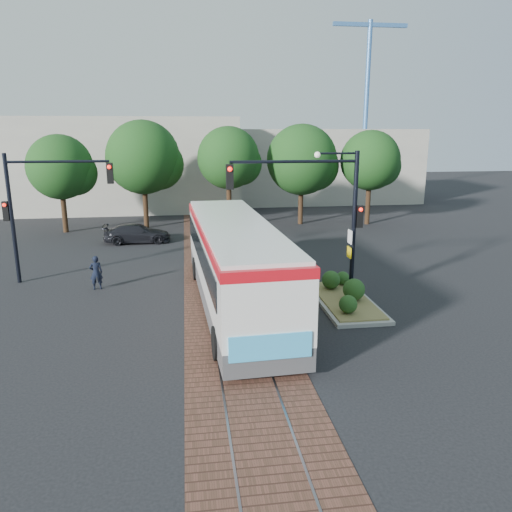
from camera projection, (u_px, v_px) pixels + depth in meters
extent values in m
plane|color=black|center=(227.00, 301.00, 21.00)|extent=(120.00, 120.00, 0.00)
cube|color=brown|center=(221.00, 274.00, 24.83)|extent=(3.60, 40.00, 0.01)
cube|color=slate|center=(205.00, 275.00, 24.73)|extent=(0.06, 40.00, 0.01)
cube|color=slate|center=(236.00, 273.00, 24.93)|extent=(0.06, 40.00, 0.01)
cylinder|color=#382314|center=(64.00, 212.00, 34.64)|extent=(0.36, 0.36, 2.86)
sphere|color=#113814|center=(60.00, 167.00, 33.88)|extent=(4.40, 4.40, 4.40)
cylinder|color=#382314|center=(146.00, 207.00, 36.12)|extent=(0.36, 0.36, 3.12)
sphere|color=#113814|center=(143.00, 157.00, 35.25)|extent=(5.20, 5.20, 5.20)
cylinder|color=#382314|center=(229.00, 205.00, 36.13)|extent=(0.36, 0.36, 3.39)
sphere|color=#113814|center=(228.00, 158.00, 35.30)|extent=(4.40, 4.40, 4.40)
cylinder|color=#382314|center=(301.00, 205.00, 37.70)|extent=(0.36, 0.36, 2.86)
sphere|color=#113814|center=(302.00, 160.00, 36.86)|extent=(5.20, 5.20, 5.20)
cylinder|color=#382314|center=(368.00, 204.00, 37.58)|extent=(0.36, 0.36, 3.12)
sphere|color=#113814|center=(370.00, 160.00, 36.78)|extent=(4.40, 4.40, 4.40)
cube|color=#ADA899|center=(114.00, 163.00, 45.79)|extent=(22.00, 12.00, 8.00)
cube|color=#ADA899|center=(320.00, 165.00, 50.53)|extent=(18.00, 10.00, 7.00)
cylinder|color=#3F72B2|center=(366.00, 110.00, 53.81)|extent=(0.50, 0.50, 18.00)
cube|color=#3F72B2|center=(370.00, 25.00, 51.70)|extent=(8.00, 0.40, 0.40)
cube|color=#424244|center=(236.00, 293.00, 20.22)|extent=(3.36, 13.08, 0.76)
cube|color=white|center=(235.00, 259.00, 19.87)|extent=(3.39, 13.08, 2.05)
cube|color=black|center=(234.00, 249.00, 20.10)|extent=(3.38, 11.79, 0.97)
cube|color=red|center=(235.00, 230.00, 19.57)|extent=(3.43, 13.09, 0.32)
cube|color=white|center=(235.00, 224.00, 19.52)|extent=(3.28, 12.65, 0.15)
cube|color=black|center=(269.00, 301.00, 13.75)|extent=(1.73, 0.22, 0.97)
cube|color=#37A4DF|center=(271.00, 347.00, 13.90)|extent=(2.38, 0.19, 0.76)
cube|color=orange|center=(275.00, 280.00, 19.26)|extent=(0.32, 4.86, 1.19)
cylinder|color=black|center=(219.00, 343.00, 15.58)|extent=(0.43, 1.10, 1.08)
cylinder|color=black|center=(296.00, 337.00, 16.04)|extent=(0.43, 1.10, 1.08)
cylinder|color=black|center=(197.00, 268.00, 23.90)|extent=(0.43, 1.10, 1.08)
cylinder|color=black|center=(248.00, 266.00, 24.36)|extent=(0.43, 1.10, 1.08)
cube|color=gray|center=(345.00, 302.00, 20.67)|extent=(2.20, 5.20, 0.15)
cube|color=olive|center=(345.00, 299.00, 20.64)|extent=(1.90, 4.80, 0.08)
sphere|color=#1E4719|center=(348.00, 304.00, 18.95)|extent=(0.70, 0.70, 0.70)
sphere|color=#1E4719|center=(354.00, 289.00, 20.36)|extent=(0.90, 0.90, 0.90)
sphere|color=#1E4719|center=(331.00, 279.00, 21.84)|extent=(0.80, 0.80, 0.80)
sphere|color=#1E4719|center=(343.00, 278.00, 22.44)|extent=(0.60, 0.60, 0.60)
cylinder|color=black|center=(354.00, 226.00, 20.12)|extent=(0.18, 0.18, 6.00)
cylinder|color=black|center=(294.00, 162.00, 19.14)|extent=(5.00, 0.12, 0.12)
cube|color=black|center=(230.00, 177.00, 18.94)|extent=(0.28, 0.22, 0.95)
sphere|color=#FF190C|center=(230.00, 169.00, 18.73)|extent=(0.18, 0.18, 0.18)
cube|color=black|center=(359.00, 216.00, 20.05)|extent=(0.26, 0.20, 0.90)
sphere|color=#FF190C|center=(361.00, 210.00, 19.85)|extent=(0.16, 0.16, 0.16)
cube|color=white|center=(350.00, 237.00, 20.08)|extent=(0.04, 0.45, 0.55)
cube|color=yellow|center=(349.00, 252.00, 20.24)|extent=(0.04, 0.45, 0.45)
cylinder|color=black|center=(337.00, 153.00, 19.29)|extent=(1.60, 0.08, 0.08)
sphere|color=silver|center=(317.00, 155.00, 19.20)|extent=(0.24, 0.24, 0.24)
cylinder|color=black|center=(12.00, 220.00, 22.81)|extent=(0.18, 0.18, 6.00)
cylinder|color=black|center=(58.00, 162.00, 22.47)|extent=(4.50, 0.12, 0.12)
cube|color=black|center=(110.00, 173.00, 22.91)|extent=(0.28, 0.22, 0.95)
sphere|color=#FF190C|center=(109.00, 167.00, 22.70)|extent=(0.18, 0.18, 0.18)
cube|color=black|center=(6.00, 211.00, 22.68)|extent=(0.26, 0.20, 0.90)
sphere|color=#FF190C|center=(4.00, 205.00, 22.48)|extent=(0.16, 0.16, 0.16)
imported|color=black|center=(96.00, 273.00, 22.36)|extent=(0.63, 0.47, 1.55)
imported|color=black|center=(137.00, 233.00, 31.60)|extent=(4.21, 1.81, 1.21)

